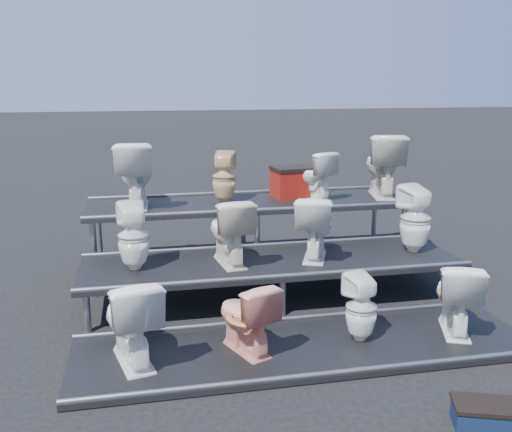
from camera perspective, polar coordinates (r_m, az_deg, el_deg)
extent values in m
plane|color=black|center=(6.55, 1.60, -8.27)|extent=(80.00, 80.00, 0.00)
cube|color=black|center=(5.39, 4.85, -12.98)|extent=(4.20, 1.20, 0.06)
cube|color=black|center=(6.47, 1.61, -6.38)|extent=(4.20, 1.20, 0.46)
cube|color=black|center=(7.62, -0.63, -1.70)|extent=(4.20, 1.20, 0.86)
imported|color=white|center=(5.03, -12.43, -10.07)|extent=(0.60, 0.84, 0.77)
imported|color=#E59280|center=(5.12, -1.05, -9.98)|extent=(0.59, 0.74, 0.66)
imported|color=white|center=(5.42, 10.47, -8.97)|extent=(0.35, 0.35, 0.64)
imported|color=white|center=(5.82, 19.39, -7.53)|extent=(0.62, 0.80, 0.72)
imported|color=white|center=(6.13, -12.16, -1.99)|extent=(0.37, 0.38, 0.73)
imported|color=silver|center=(6.20, -2.72, -1.48)|extent=(0.50, 0.77, 0.74)
imported|color=white|center=(6.42, 5.89, -1.06)|extent=(0.64, 0.81, 0.73)
imported|color=white|center=(6.87, 15.65, -0.26)|extent=(0.42, 0.43, 0.79)
imported|color=white|center=(7.31, -12.01, 4.12)|extent=(0.50, 0.83, 0.83)
imported|color=#D8BA84|center=(7.40, -3.22, 3.90)|extent=(0.38, 0.39, 0.67)
imported|color=white|center=(7.67, 5.72, 4.09)|extent=(0.59, 0.72, 0.64)
imported|color=silver|center=(8.00, 12.56, 5.02)|extent=(0.65, 0.93, 0.86)
cube|color=maroon|center=(7.79, 3.65, 3.24)|extent=(0.56, 0.47, 0.37)
cube|color=#0E1B34|center=(4.63, 21.90, -18.13)|extent=(0.49, 0.39, 0.16)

